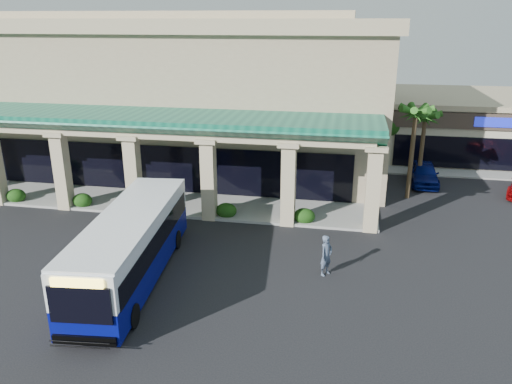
# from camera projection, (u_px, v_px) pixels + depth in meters

# --- Properties ---
(ground) EXTENTS (110.00, 110.00, 0.00)m
(ground) POSITION_uv_depth(u_px,v_px,m) (242.00, 265.00, 23.36)
(ground) COLOR black
(main_building) EXTENTS (30.80, 14.80, 11.35)m
(main_building) POSITION_uv_depth(u_px,v_px,m) (183.00, 91.00, 37.74)
(main_building) COLOR tan
(main_building) RESTS_ON ground
(arcade) EXTENTS (30.00, 6.20, 5.70)m
(arcade) POSITION_uv_depth(u_px,v_px,m) (136.00, 159.00, 30.14)
(arcade) COLOR #0E5742
(arcade) RESTS_ON ground
(palm_0) EXTENTS (2.40, 2.40, 6.60)m
(palm_0) POSITION_uv_depth(u_px,v_px,m) (412.00, 148.00, 30.98)
(palm_0) COLOR #225516
(palm_0) RESTS_ON ground
(palm_1) EXTENTS (2.40, 2.40, 5.80)m
(palm_1) POSITION_uv_depth(u_px,v_px,m) (422.00, 143.00, 33.72)
(palm_1) COLOR #225516
(palm_1) RESTS_ON ground
(broadleaf_tree) EXTENTS (2.60, 2.60, 4.81)m
(broadleaf_tree) POSITION_uv_depth(u_px,v_px,m) (387.00, 134.00, 38.87)
(broadleaf_tree) COLOR #15380C
(broadleaf_tree) RESTS_ON ground
(transit_bus) EXTENTS (3.60, 11.12, 3.05)m
(transit_bus) POSITION_uv_depth(u_px,v_px,m) (132.00, 247.00, 21.61)
(transit_bus) COLOR #070C76
(transit_bus) RESTS_ON ground
(pedestrian) EXTENTS (0.75, 0.82, 1.88)m
(pedestrian) POSITION_uv_depth(u_px,v_px,m) (326.00, 255.00, 22.17)
(pedestrian) COLOR #46546B
(pedestrian) RESTS_ON ground
(car_silver) EXTENTS (1.88, 4.50, 1.52)m
(car_silver) POSITION_uv_depth(u_px,v_px,m) (424.00, 173.00, 34.50)
(car_silver) COLOR navy
(car_silver) RESTS_ON ground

